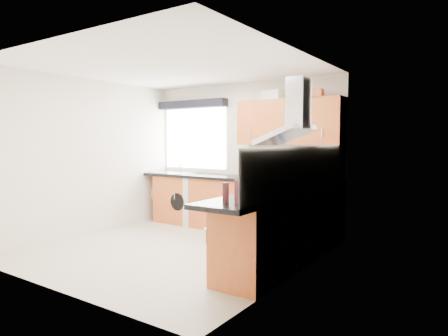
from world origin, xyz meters
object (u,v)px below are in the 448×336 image
Objects in this scene: oven at (283,229)px; upper_cabinets at (289,122)px; extractor_hood at (292,119)px; washing_machine at (188,200)px.

upper_cabinets is (-0.55, 1.32, 1.38)m from oven.
extractor_hood is at bearing -63.87° from upper_cabinets.
extractor_hood is 3.17m from washing_machine.
extractor_hood reaches higher than washing_machine.
oven is 0.50× the size of upper_cabinets.
oven is at bearing 180.00° from extractor_hood.
washing_machine is (-2.50, 1.22, 0.00)m from oven.
washing_machine is at bearing 154.86° from extractor_hood.
washing_machine is at bearing 153.99° from oven.
upper_cabinets reaches higher than oven.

